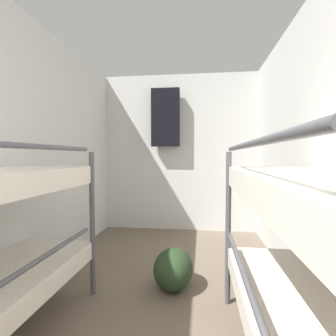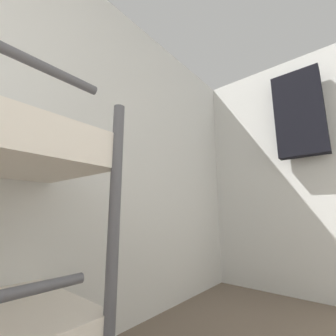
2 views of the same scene
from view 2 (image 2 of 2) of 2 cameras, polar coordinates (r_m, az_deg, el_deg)
The scene contains 3 objects.
wall_left at distance 1.50m, azimuth -33.12°, elevation 7.90°, with size 0.06×4.58×2.50m.
wall_back at distance 2.69m, azimuth 36.32°, elevation 0.42°, with size 2.55×0.06×2.50m.
hanging_coat at distance 2.71m, azimuth 30.27°, elevation 11.86°, with size 0.44×0.12×0.90m.
Camera 2 is at (0.13, 1.84, 0.80)m, focal length 24.00 mm.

